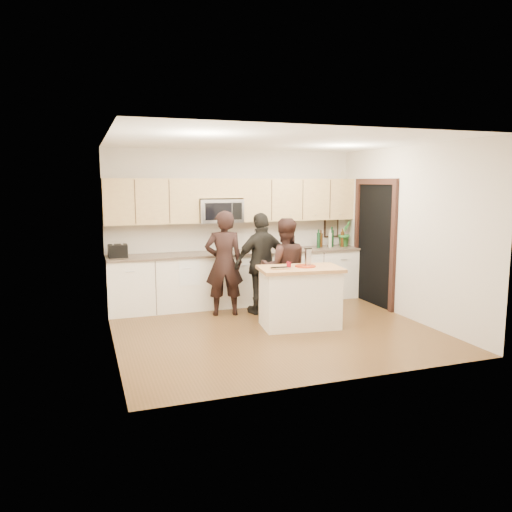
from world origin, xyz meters
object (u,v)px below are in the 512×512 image
object	(u,v)px
woman_left	(224,263)
woman_right	(262,263)
woman_center	(284,268)
island	(300,297)
toaster	(118,251)

from	to	relation	value
woman_left	woman_right	world-z (taller)	woman_left
woman_center	island	bearing A→B (deg)	104.20
island	woman_right	size ratio (longest dim) A/B	0.77
woman_right	island	bearing A→B (deg)	97.34
woman_left	woman_center	world-z (taller)	woman_left
woman_right	woman_left	bearing A→B (deg)	-17.89
toaster	woman_right	bearing A→B (deg)	-17.53
woman_center	woman_left	bearing A→B (deg)	-10.40
island	woman_right	distance (m)	1.03
island	woman_right	world-z (taller)	woman_right
island	woman_left	distance (m)	1.41
island	toaster	bearing A→B (deg)	153.77
woman_center	woman_right	world-z (taller)	woman_right
toaster	woman_left	world-z (taller)	woman_left
toaster	woman_right	distance (m)	2.33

